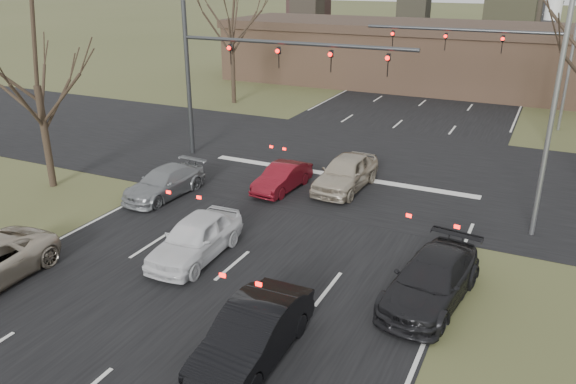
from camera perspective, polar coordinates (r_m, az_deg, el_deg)
name	(u,v)px	position (r m, az deg, el deg)	size (l,w,h in m)	color
ground	(180,311)	(17.20, -10.90, -11.77)	(360.00, 360.00, 0.00)	#4A4F2A
road_main	(478,55)	(72.49, 18.78, 13.03)	(14.00, 300.00, 0.02)	black
road_cross	(351,164)	(29.33, 6.46, 2.87)	(200.00, 14.00, 0.02)	black
building	(469,57)	(50.26, 17.87, 12.90)	(42.40, 10.40, 5.30)	brown
mast_arm_near	(242,64)	(28.49, -4.72, 12.86)	(12.12, 0.24, 8.00)	#383A3D
mast_arm_far	(507,54)	(34.71, 21.37, 12.97)	(11.12, 0.24, 8.00)	#383A3D
streetlight_right_near	(551,88)	(21.66, 25.19, 9.57)	(2.34, 0.25, 10.00)	gray
streetlight_right_far	(571,39)	(38.52, 26.83, 13.73)	(2.34, 0.25, 10.00)	gray
tree_left_near	(30,41)	(26.96, -24.76, 13.75)	(5.10, 5.10, 8.50)	black
tree_left_far	(231,1)	(42.50, -5.86, 18.74)	(5.70, 5.70, 9.50)	black
car_white_sedan	(195,238)	(19.71, -9.38, -4.61)	(1.76, 4.38, 1.49)	white
car_black_hatch	(253,334)	(14.72, -3.61, -14.23)	(1.57, 4.49, 1.48)	black
car_charcoal_sedan	(431,280)	(17.54, 14.35, -8.65)	(1.99, 4.89, 1.42)	black
car_grey_ahead	(164,183)	(25.38, -12.45, 0.94)	(1.75, 4.30, 1.25)	gray
car_red_ahead	(282,178)	(25.47, -0.59, 1.48)	(1.27, 3.64, 1.20)	#5E0D16
car_silver_ahead	(346,173)	(25.69, 5.89, 1.98)	(1.85, 4.60, 1.57)	#BCAF98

